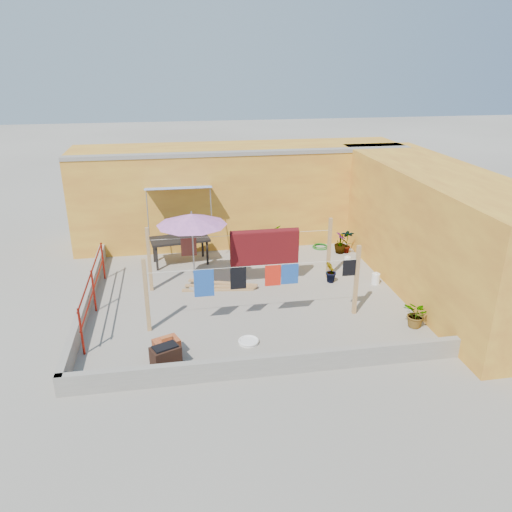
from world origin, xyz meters
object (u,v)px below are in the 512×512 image
outdoor_table (180,241)px  brazier (166,357)px  water_jug_b (347,261)px  patio_umbrella (192,220)px  water_jug_a (376,279)px  green_hose (320,247)px  brick_stack (167,347)px  plant_back_a (268,239)px  white_basin (249,341)px

outdoor_table → brazier: (-0.46, -5.61, -0.49)m
brazier → water_jug_b: bearing=39.9°
patio_umbrella → water_jug_b: bearing=11.6°
brazier → water_jug_a: (5.81, 3.15, -0.09)m
water_jug_b → green_hose: 1.64m
patio_umbrella → brick_stack: bearing=-103.6°
outdoor_table → plant_back_a: (2.85, 0.58, -0.31)m
brazier → white_basin: brazier is taller
patio_umbrella → water_jug_a: size_ratio=6.87×
patio_umbrella → brick_stack: (-0.77, -3.18, -1.81)m
patio_umbrella → water_jug_a: bearing=-5.5°
white_basin → water_jug_b: 5.40m
brick_stack → water_jug_b: bearing=37.1°
white_basin → water_jug_a: 4.72m
brazier → plant_back_a: plant_back_a is taller
water_jug_b → green_hose: water_jug_b is taller
patio_umbrella → brazier: bearing=-102.2°
white_basin → green_hose: 6.45m
patio_umbrella → water_jug_b: patio_umbrella is taller
white_basin → patio_umbrella: bearing=109.0°
brick_stack → green_hose: (5.09, 5.74, -0.16)m
plant_back_a → patio_umbrella: bearing=-134.6°
brazier → water_jug_a: size_ratio=1.90×
water_jug_a → water_jug_b: water_jug_a is taller
brick_stack → patio_umbrella: bearing=76.4°
water_jug_a → plant_back_a: (-2.50, 3.04, 0.27)m
water_jug_a → water_jug_b: 1.48m
brick_stack → green_hose: size_ratio=1.15×
patio_umbrella → plant_back_a: (2.53, 2.56, -1.57)m
outdoor_table → water_jug_a: outdoor_table is taller
brick_stack → white_basin: size_ratio=1.34×
plant_back_a → white_basin: bearing=-105.2°
white_basin → brazier: bearing=-160.3°
green_hose → plant_back_a: plant_back_a is taller
white_basin → plant_back_a: size_ratio=0.54×
water_jug_a → green_hose: bearing=103.0°
patio_umbrella → plant_back_a: bearing=45.4°
green_hose → plant_back_a: 1.84m
patio_umbrella → brick_stack: size_ratio=3.89×
white_basin → plant_back_a: plant_back_a is taller
patio_umbrella → brazier: (-0.79, -3.63, -1.75)m
green_hose → outdoor_table: bearing=-172.9°
water_jug_a → plant_back_a: bearing=129.4°
brick_stack → plant_back_a: bearing=60.1°
brick_stack → white_basin: (1.79, 0.19, -0.15)m
brick_stack → water_jug_b: 6.86m
water_jug_a → brazier: bearing=-151.6°
patio_umbrella → green_hose: (4.32, 2.56, -1.96)m
outdoor_table → plant_back_a: 2.93m
outdoor_table → plant_back_a: plant_back_a is taller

